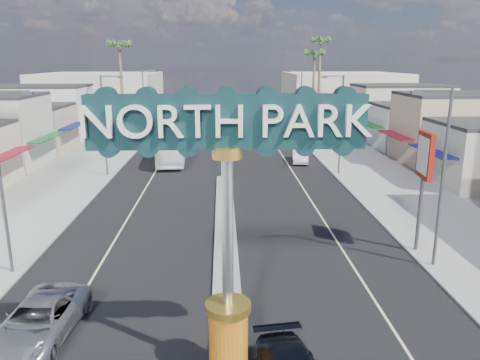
{
  "coord_description": "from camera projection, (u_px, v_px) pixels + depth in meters",
  "views": [
    {
      "loc": [
        -0.14,
        -11.7,
        10.26
      ],
      "look_at": [
        0.76,
        11.67,
        4.25
      ],
      "focal_mm": 35.0,
      "sensor_mm": 36.0,
      "label": 1
    }
  ],
  "objects": [
    {
      "name": "ground",
      "position": [
        224.0,
        175.0,
        42.92
      ],
      "size": [
        160.0,
        160.0,
        0.0
      ],
      "primitive_type": "plane",
      "color": "gray",
      "rests_on": "ground"
    },
    {
      "name": "road",
      "position": [
        224.0,
        175.0,
        42.92
      ],
      "size": [
        20.0,
        120.0,
        0.01
      ],
      "primitive_type": "cube",
      "color": "black",
      "rests_on": "ground"
    },
    {
      "name": "median_island",
      "position": [
        226.0,
        239.0,
        27.42
      ],
      "size": [
        1.3,
        30.0,
        0.16
      ],
      "primitive_type": "cube",
      "color": "gray",
      "rests_on": "ground"
    },
    {
      "name": "sidewalk_left",
      "position": [
        70.0,
        176.0,
        42.39
      ],
      "size": [
        8.0,
        120.0,
        0.12
      ],
      "primitive_type": "cube",
      "color": "gray",
      "rests_on": "ground"
    },
    {
      "name": "sidewalk_right",
      "position": [
        375.0,
        173.0,
        43.42
      ],
      "size": [
        8.0,
        120.0,
        0.12
      ],
      "primitive_type": "cube",
      "color": "gray",
      "rests_on": "ground"
    },
    {
      "name": "storefront_row_left",
      "position": [
        15.0,
        125.0,
        53.86
      ],
      "size": [
        12.0,
        42.0,
        6.0
      ],
      "primitive_type": "cube",
      "color": "beige",
      "rests_on": "ground"
    },
    {
      "name": "storefront_row_right",
      "position": [
        425.0,
        123.0,
        55.65
      ],
      "size": [
        12.0,
        42.0,
        6.0
      ],
      "primitive_type": "cube",
      "color": "#B7B29E",
      "rests_on": "ground"
    },
    {
      "name": "backdrop_far_left",
      "position": [
        101.0,
        96.0,
        84.66
      ],
      "size": [
        20.0,
        20.0,
        8.0
      ],
      "primitive_type": "cube",
      "color": "#B7B29E",
      "rests_on": "ground"
    },
    {
      "name": "backdrop_far_right",
      "position": [
        342.0,
        95.0,
        86.29
      ],
      "size": [
        20.0,
        20.0,
        8.0
      ],
      "primitive_type": "cube",
      "color": "beige",
      "rests_on": "ground"
    },
    {
      "name": "gateway_sign",
      "position": [
        227.0,
        206.0,
        14.33
      ],
      "size": [
        8.2,
        1.5,
        9.15
      ],
      "color": "#C9520F",
      "rests_on": "median_island"
    },
    {
      "name": "traffic_signal_left",
      "position": [
        145.0,
        112.0,
        55.06
      ],
      "size": [
        5.09,
        0.45,
        6.0
      ],
      "color": "#47474C",
      "rests_on": "ground"
    },
    {
      "name": "traffic_signal_right",
      "position": [
        300.0,
        112.0,
        55.74
      ],
      "size": [
        5.09,
        0.45,
        6.0
      ],
      "color": "#47474C",
      "rests_on": "ground"
    },
    {
      "name": "streetlight_l_near",
      "position": [
        3.0,
        174.0,
        21.92
      ],
      "size": [
        2.03,
        0.22,
        9.0
      ],
      "color": "#47474C",
      "rests_on": "ground"
    },
    {
      "name": "streetlight_l_mid",
      "position": [
        106.0,
        121.0,
        41.27
      ],
      "size": [
        2.03,
        0.22,
        9.0
      ],
      "color": "#47474C",
      "rests_on": "ground"
    },
    {
      "name": "streetlight_l_far",
      "position": [
        145.0,
        100.0,
        62.56
      ],
      "size": [
        2.03,
        0.22,
        9.0
      ],
      "color": "#47474C",
      "rests_on": "ground"
    },
    {
      "name": "streetlight_r_near",
      "position": [
        440.0,
        170.0,
        22.69
      ],
      "size": [
        2.03,
        0.22,
        9.0
      ],
      "color": "#47474C",
      "rests_on": "ground"
    },
    {
      "name": "streetlight_r_mid",
      "position": [
        340.0,
        120.0,
        42.05
      ],
      "size": [
        2.03,
        0.22,
        9.0
      ],
      "color": "#47474C",
      "rests_on": "ground"
    },
    {
      "name": "streetlight_r_far",
      "position": [
        300.0,
        100.0,
        63.34
      ],
      "size": [
        2.03,
        0.22,
        9.0
      ],
      "color": "#47474C",
      "rests_on": "ground"
    },
    {
      "name": "palm_left_far",
      "position": [
        120.0,
        50.0,
        58.93
      ],
      "size": [
        2.6,
        2.6,
        13.1
      ],
      "color": "brown",
      "rests_on": "ground"
    },
    {
      "name": "palm_right_mid",
      "position": [
        315.0,
        58.0,
        65.93
      ],
      "size": [
        2.6,
        2.6,
        12.1
      ],
      "color": "brown",
      "rests_on": "ground"
    },
    {
      "name": "palm_right_far",
      "position": [
        320.0,
        46.0,
        71.36
      ],
      "size": [
        2.6,
        2.6,
        14.1
      ],
      "color": "brown",
      "rests_on": "ground"
    },
    {
      "name": "suv_left",
      "position": [
        39.0,
        320.0,
        17.61
      ],
      "size": [
        2.89,
        5.53,
        1.49
      ],
      "primitive_type": "imported",
      "rotation": [
        0.0,
        0.0,
        -0.08
      ],
      "color": "#A8A8AC",
      "rests_on": "ground"
    },
    {
      "name": "car_parked_right",
      "position": [
        300.0,
        155.0,
        48.21
      ],
      "size": [
        2.05,
        4.5,
        1.43
      ],
      "primitive_type": "imported",
      "rotation": [
        0.0,
        0.0,
        -0.13
      ],
      "color": "silver",
      "rests_on": "ground"
    },
    {
      "name": "city_bus",
      "position": [
        172.0,
        146.0,
        48.73
      ],
      "size": [
        3.17,
        11.29,
        3.11
      ],
      "primitive_type": "imported",
      "rotation": [
        0.0,
        0.0,
        0.05
      ],
      "color": "white",
      "rests_on": "ground"
    },
    {
      "name": "bank_pylon_sign",
      "position": [
        424.0,
        162.0,
        24.6
      ],
      "size": [
        0.45,
        2.05,
        6.52
      ],
      "rotation": [
        0.0,
        0.0,
        -0.09
      ],
      "color": "#47474C",
      "rests_on": "sidewalk_right"
    }
  ]
}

